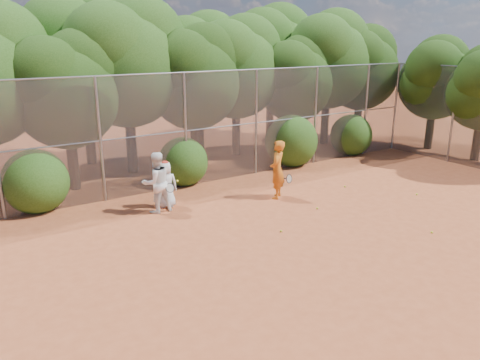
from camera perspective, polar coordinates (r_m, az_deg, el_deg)
ground at (r=12.89m, az=9.89°, el=-6.71°), size 80.00×80.00×0.00m
fence_back at (r=16.92m, az=-3.96°, el=6.48°), size 20.05×0.09×4.03m
fence_side at (r=21.74m, az=24.56°, el=7.33°), size 0.09×6.09×4.03m
tree_2 at (r=16.88m, az=-20.44°, el=10.71°), size 3.99×3.47×5.47m
tree_3 at (r=18.50m, az=-13.65°, el=14.26°), size 4.89×4.26×6.70m
tree_4 at (r=18.97m, az=-5.62°, el=12.77°), size 4.19×3.64×5.73m
tree_5 at (r=20.90m, az=-0.41°, el=14.02°), size 4.51×3.92×6.17m
tree_6 at (r=21.59m, az=6.79°, el=12.46°), size 3.86×3.36×5.29m
tree_7 at (r=23.66m, az=10.76°, el=14.64°), size 4.77×4.14×6.53m
tree_8 at (r=24.88m, az=14.63°, el=13.43°), size 4.25×3.70×5.82m
tree_10 at (r=20.30m, az=-18.61°, el=14.73°), size 5.15×4.48×7.06m
tree_11 at (r=21.77m, az=-5.04°, el=14.38°), size 4.64×4.03×6.35m
tree_12 at (r=24.69m, az=3.86°, el=15.51°), size 5.02×4.37×6.88m
tree_13 at (r=23.92m, az=22.80°, el=11.72°), size 3.86×3.36×5.29m
bush_0 at (r=15.57m, az=-23.71°, el=0.16°), size 2.00×2.00×2.00m
bush_1 at (r=17.03m, az=-6.97°, el=2.49°), size 1.80×1.80×1.80m
bush_2 at (r=19.62m, az=6.27°, el=5.04°), size 2.20×2.20×2.20m
bush_3 at (r=21.99m, az=13.40°, el=5.57°), size 1.90×1.90×1.90m
player_yellow at (r=15.39m, az=4.57°, el=1.27°), size 0.92×0.82×1.94m
player_teen at (r=14.76m, az=-9.01°, el=-0.50°), size 0.79×0.59×1.50m
player_white at (r=14.30m, az=-10.14°, el=-0.31°), size 0.93×0.76×1.87m
ball_0 at (r=14.77m, az=9.39°, el=-3.41°), size 0.07×0.07×0.07m
ball_1 at (r=13.86m, az=22.34°, el=-5.92°), size 0.07×0.07×0.07m
ball_2 at (r=16.95m, az=20.76°, el=-1.64°), size 0.07×0.07×0.07m
ball_3 at (r=12.96m, az=5.03°, el=-6.22°), size 0.07×0.07×0.07m
ball_4 at (r=17.09m, az=12.67°, el=-0.78°), size 0.07×0.07×0.07m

